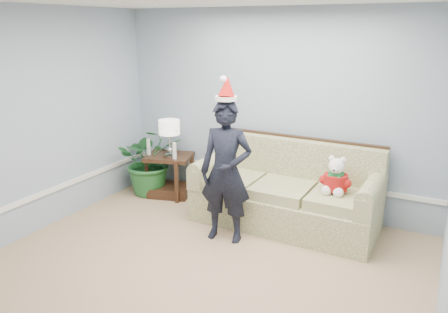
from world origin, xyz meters
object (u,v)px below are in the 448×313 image
Objects in this scene: houseplant at (151,160)px; man at (226,172)px; table_lamp at (169,129)px; teddy_bear at (336,180)px; side_table at (170,179)px; sofa at (286,195)px.

houseplant is 0.62× the size of man.
table_lamp reaches higher than teddy_bear.
teddy_bear reaches higher than side_table.
teddy_bear is (1.12, 0.64, -0.11)m from man.
houseplant is 2.82m from teddy_bear.
table_lamp is at bearing 3.46° from houseplant.
sofa is 4.27× the size of table_lamp.
teddy_bear is (2.51, -0.22, 0.48)m from side_table.
man is 3.69× the size of teddy_bear.
sofa is at bearing 171.96° from teddy_bear.
table_lamp is 0.51× the size of houseplant.
man is at bearing -122.04° from sofa.
side_table is at bearing 177.58° from sofa.
man is (1.34, -0.81, -0.20)m from table_lamp.
table_lamp is (-1.82, 0.07, 0.66)m from sofa.
teddy_bear is (2.80, -0.16, 0.20)m from houseplant.
teddy_bear is at bearing -3.18° from houseplant.
houseplant is (-0.35, -0.02, -0.51)m from table_lamp.
sofa is 1.94m from table_lamp.
houseplant is at bearing -168.26° from side_table.
man reaches higher than side_table.
sofa reaches higher than teddy_bear.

